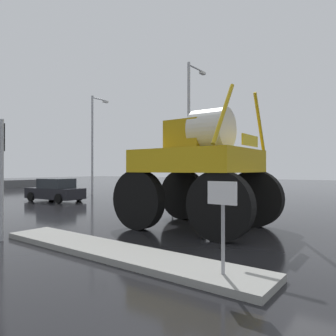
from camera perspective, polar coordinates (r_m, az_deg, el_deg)
ground_plane at (r=21.47m, az=-28.12°, el=-5.93°), size 120.00×120.00×0.00m
median_island at (r=8.07m, az=-9.96°, el=-14.92°), size 1.30×7.99×0.15m
lane_arrow_sign at (r=5.98m, az=9.99°, el=-7.66°), size 0.07×0.60×1.74m
oversize_sprayer at (r=11.25m, az=5.67°, el=0.12°), size 4.31×5.34×4.91m
sedan_ahead at (r=22.23m, az=-20.04°, el=-3.91°), size 2.27×4.28×1.52m
traffic_signal_near_right at (r=16.14m, az=0.40°, el=1.99°), size 0.24×0.54×3.78m
streetlight_near_right at (r=19.46m, az=4.08°, el=7.78°), size 2.00×0.24×8.77m
streetlight_far_right at (r=27.27m, az=-13.58°, el=5.03°), size 1.81×0.24×8.42m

